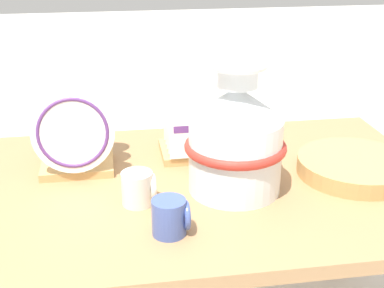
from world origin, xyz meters
name	(u,v)px	position (x,y,z in m)	size (l,w,h in m)	color
display_table	(192,205)	(0.00, 0.00, 0.55)	(1.33, 0.82, 0.62)	#9E754C
ceramic_vase	(236,137)	(0.10, -0.05, 0.76)	(0.26, 0.26, 0.34)	silver
dish_rack_round_plates	(75,140)	(-0.30, 0.13, 0.71)	(0.22, 0.18, 0.24)	tan
dish_rack_square_plates	(194,133)	(0.04, 0.18, 0.68)	(0.20, 0.17, 0.19)	tan
wicker_charger_stack	(355,167)	(0.45, -0.02, 0.64)	(0.31, 0.31, 0.04)	tan
mug_cream_glaze	(139,188)	(-0.14, -0.09, 0.66)	(0.08, 0.08, 0.08)	silver
mug_cobalt_glaze	(171,217)	(-0.08, -0.24, 0.66)	(0.08, 0.08, 0.08)	#42569E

